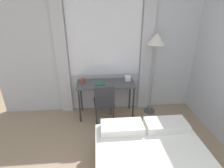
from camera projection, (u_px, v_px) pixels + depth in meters
The scene contains 7 objects.
wall_back_with_window at pixel (109, 52), 3.67m from camera, with size 4.76×0.13×2.70m.
desk at pixel (106, 86), 3.64m from camera, with size 1.19×0.49×0.78m.
desk_chair at pixel (104, 101), 3.49m from camera, with size 0.42×0.42×0.85m.
standing_lamp at pixel (156, 45), 3.41m from camera, with size 0.36×0.36×1.76m.
telephone at pixel (128, 78), 3.72m from camera, with size 0.13×0.15×0.11m.
book at pixel (100, 83), 3.57m from camera, with size 0.20×0.21×0.02m.
mug at pixel (82, 81), 3.58m from camera, with size 0.09×0.09×0.10m.
Camera 1 is at (-0.26, -0.66, 2.24)m, focal length 28.00 mm.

